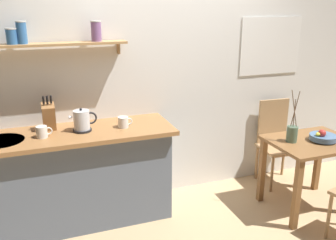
{
  "coord_description": "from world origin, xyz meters",
  "views": [
    {
      "loc": [
        -1.26,
        -2.92,
        2.03
      ],
      "look_at": [
        -0.1,
        0.25,
        0.95
      ],
      "focal_mm": 39.7,
      "sensor_mm": 36.0,
      "label": 1
    }
  ],
  "objects_px": {
    "electric_kettle": "(82,121)",
    "coffee_mug_by_sink": "(42,132)",
    "dining_chair_far": "(276,138)",
    "coffee_mug_spare": "(123,122)",
    "knife_block": "(49,116)",
    "fruit_bowl": "(323,137)",
    "dining_table": "(311,154)",
    "twig_vase": "(292,133)"
  },
  "relations": [
    {
      "from": "twig_vase",
      "to": "coffee_mug_by_sink",
      "type": "relative_size",
      "value": 3.79
    },
    {
      "from": "dining_table",
      "to": "coffee_mug_by_sink",
      "type": "distance_m",
      "value": 2.55
    },
    {
      "from": "dining_table",
      "to": "coffee_mug_spare",
      "type": "relative_size",
      "value": 6.05
    },
    {
      "from": "dining_chair_far",
      "to": "coffee_mug_by_sink",
      "type": "height_order",
      "value": "coffee_mug_by_sink"
    },
    {
      "from": "dining_table",
      "to": "knife_block",
      "type": "distance_m",
      "value": 2.54
    },
    {
      "from": "twig_vase",
      "to": "electric_kettle",
      "type": "bearing_deg",
      "value": 166.46
    },
    {
      "from": "dining_table",
      "to": "fruit_bowl",
      "type": "height_order",
      "value": "fruit_bowl"
    },
    {
      "from": "twig_vase",
      "to": "electric_kettle",
      "type": "distance_m",
      "value": 1.99
    },
    {
      "from": "dining_chair_far",
      "to": "knife_block",
      "type": "distance_m",
      "value": 2.52
    },
    {
      "from": "dining_table",
      "to": "electric_kettle",
      "type": "relative_size",
      "value": 3.35
    },
    {
      "from": "fruit_bowl",
      "to": "knife_block",
      "type": "bearing_deg",
      "value": 164.49
    },
    {
      "from": "dining_chair_far",
      "to": "coffee_mug_by_sink",
      "type": "relative_size",
      "value": 7.08
    },
    {
      "from": "fruit_bowl",
      "to": "twig_vase",
      "type": "bearing_deg",
      "value": 162.64
    },
    {
      "from": "coffee_mug_spare",
      "to": "knife_block",
      "type": "bearing_deg",
      "value": 165.95
    },
    {
      "from": "electric_kettle",
      "to": "knife_block",
      "type": "bearing_deg",
      "value": 153.55
    },
    {
      "from": "fruit_bowl",
      "to": "coffee_mug_spare",
      "type": "relative_size",
      "value": 1.89
    },
    {
      "from": "twig_vase",
      "to": "fruit_bowl",
      "type": "bearing_deg",
      "value": -17.36
    },
    {
      "from": "electric_kettle",
      "to": "coffee_mug_by_sink",
      "type": "distance_m",
      "value": 0.35
    },
    {
      "from": "electric_kettle",
      "to": "coffee_mug_by_sink",
      "type": "bearing_deg",
      "value": -172.04
    },
    {
      "from": "twig_vase",
      "to": "dining_table",
      "type": "bearing_deg",
      "value": -13.13
    },
    {
      "from": "fruit_bowl",
      "to": "coffee_mug_spare",
      "type": "xyz_separation_m",
      "value": [
        -1.85,
        0.53,
        0.19
      ]
    },
    {
      "from": "dining_table",
      "to": "coffee_mug_by_sink",
      "type": "relative_size",
      "value": 6.08
    },
    {
      "from": "fruit_bowl",
      "to": "twig_vase",
      "type": "relative_size",
      "value": 0.5
    },
    {
      "from": "twig_vase",
      "to": "dining_chair_far",
      "type": "bearing_deg",
      "value": 65.2
    },
    {
      "from": "dining_table",
      "to": "twig_vase",
      "type": "distance_m",
      "value": 0.32
    },
    {
      "from": "coffee_mug_by_sink",
      "to": "electric_kettle",
      "type": "bearing_deg",
      "value": 7.96
    },
    {
      "from": "fruit_bowl",
      "to": "knife_block",
      "type": "xyz_separation_m",
      "value": [
        -2.49,
        0.69,
        0.27
      ]
    },
    {
      "from": "twig_vase",
      "to": "coffee_mug_spare",
      "type": "bearing_deg",
      "value": 164.25
    },
    {
      "from": "dining_table",
      "to": "twig_vase",
      "type": "xyz_separation_m",
      "value": [
        -0.22,
        0.05,
        0.23
      ]
    },
    {
      "from": "dining_chair_far",
      "to": "electric_kettle",
      "type": "bearing_deg",
      "value": -176.69
    },
    {
      "from": "knife_block",
      "to": "coffee_mug_spare",
      "type": "height_order",
      "value": "knife_block"
    },
    {
      "from": "dining_table",
      "to": "fruit_bowl",
      "type": "distance_m",
      "value": 0.2
    },
    {
      "from": "dining_table",
      "to": "coffee_mug_spare",
      "type": "distance_m",
      "value": 1.87
    },
    {
      "from": "dining_chair_far",
      "to": "electric_kettle",
      "type": "xyz_separation_m",
      "value": [
        -2.19,
        -0.13,
        0.49
      ]
    },
    {
      "from": "dining_chair_far",
      "to": "coffee_mug_spare",
      "type": "distance_m",
      "value": 1.89
    },
    {
      "from": "twig_vase",
      "to": "knife_block",
      "type": "bearing_deg",
      "value": 164.74
    },
    {
      "from": "twig_vase",
      "to": "knife_block",
      "type": "distance_m",
      "value": 2.29
    },
    {
      "from": "fruit_bowl",
      "to": "coffee_mug_by_sink",
      "type": "height_order",
      "value": "coffee_mug_by_sink"
    },
    {
      "from": "fruit_bowl",
      "to": "electric_kettle",
      "type": "bearing_deg",
      "value": 165.95
    },
    {
      "from": "knife_block",
      "to": "fruit_bowl",
      "type": "bearing_deg",
      "value": -15.51
    },
    {
      "from": "knife_block",
      "to": "electric_kettle",
      "type": "bearing_deg",
      "value": -26.45
    },
    {
      "from": "twig_vase",
      "to": "knife_block",
      "type": "relative_size",
      "value": 1.58
    }
  ]
}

